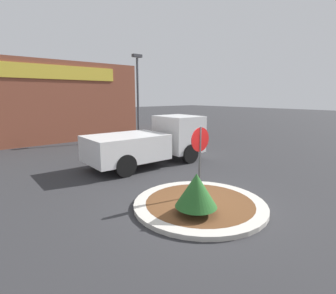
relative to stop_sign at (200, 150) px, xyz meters
name	(u,v)px	position (x,y,z in m)	size (l,w,h in m)	color
ground_plane	(200,206)	(-0.37, -0.38, -1.60)	(120.00, 120.00, 0.00)	#2D2D30
traffic_island	(200,204)	(-0.37, -0.38, -1.53)	(3.87, 3.87, 0.13)	#BCB7AD
stop_sign	(200,150)	(0.00, 0.00, 0.00)	(0.74, 0.07, 2.29)	#4C4C51
island_shrub	(196,190)	(-1.01, -0.84, -0.81)	(1.11, 1.11, 1.10)	brown
utility_truck	(152,141)	(1.48, 4.50, -0.51)	(5.72, 2.45, 2.21)	silver
storefront_building	(38,102)	(-0.49, 15.90, 1.17)	(13.12, 6.07, 5.52)	brown
light_pole	(138,91)	(4.83, 10.64, 1.96)	(0.70, 0.30, 6.02)	#4C4C51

